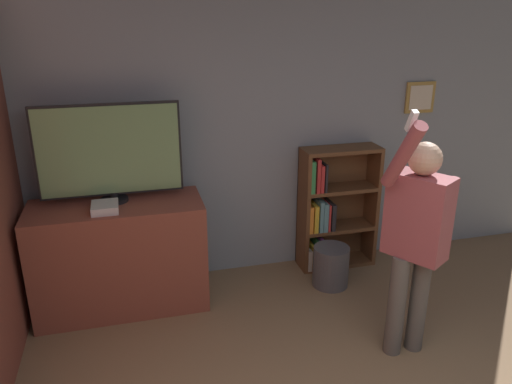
{
  "coord_description": "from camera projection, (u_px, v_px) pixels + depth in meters",
  "views": [
    {
      "loc": [
        -1.19,
        -1.18,
        2.42
      ],
      "look_at": [
        -0.33,
        2.09,
        1.18
      ],
      "focal_mm": 35.0,
      "sensor_mm": 36.0,
      "label": 1
    }
  ],
  "objects": [
    {
      "name": "wall_back",
      "position": [
        261.0,
        133.0,
        4.6
      ],
      "size": [
        6.19,
        0.09,
        2.7
      ],
      "color": "gray",
      "rests_on": "ground_plane"
    },
    {
      "name": "tv_ledge",
      "position": [
        120.0,
        256.0,
        4.2
      ],
      "size": [
        1.4,
        0.59,
        0.94
      ],
      "color": "brown",
      "rests_on": "ground_plane"
    },
    {
      "name": "television",
      "position": [
        110.0,
        152.0,
        3.97
      ],
      "size": [
        1.13,
        0.22,
        0.81
      ],
      "color": "black",
      "rests_on": "tv_ledge"
    },
    {
      "name": "game_console",
      "position": [
        105.0,
        207.0,
        3.9
      ],
      "size": [
        0.2,
        0.23,
        0.06
      ],
      "color": "silver",
      "rests_on": "tv_ledge"
    },
    {
      "name": "bookshelf",
      "position": [
        331.0,
        210.0,
        4.86
      ],
      "size": [
        0.75,
        0.28,
        1.21
      ],
      "color": "brown",
      "rests_on": "ground_plane"
    },
    {
      "name": "person",
      "position": [
        417.0,
        232.0,
        3.45
      ],
      "size": [
        0.56,
        0.54,
        1.87
      ],
      "rotation": [
        0.0,
        0.0,
        -1.02
      ],
      "color": "#56514C",
      "rests_on": "ground_plane"
    },
    {
      "name": "waste_bin",
      "position": [
        331.0,
        266.0,
        4.61
      ],
      "size": [
        0.33,
        0.33,
        0.38
      ],
      "color": "#4C4C51",
      "rests_on": "ground_plane"
    }
  ]
}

